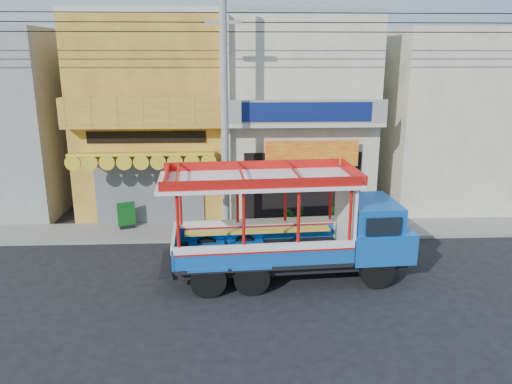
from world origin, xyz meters
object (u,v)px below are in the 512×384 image
utility_pole (229,101)px  potted_plant_a (293,217)px  potted_plant_c (384,213)px  green_sign (127,217)px  songthaew_truck (305,226)px  potted_plant_b (334,219)px

utility_pole → potted_plant_a: (2.38, 0.56, -4.41)m
utility_pole → potted_plant_c: (5.96, 0.93, -4.43)m
potted_plant_a → utility_pole: bearing=152.3°
green_sign → potted_plant_c: green_sign is taller
songthaew_truck → green_sign: (-6.24, 4.42, -1.10)m
utility_pole → songthaew_truck: utility_pole is taller
utility_pole → potted_plant_b: utility_pole is taller
songthaew_truck → potted_plant_a: bearing=88.2°
green_sign → potted_plant_b: (7.90, -0.72, 0.04)m
songthaew_truck → potted_plant_b: 4.19m
songthaew_truck → potted_plant_b: (1.65, 3.70, -1.06)m
utility_pole → potted_plant_a: bearing=13.2°
green_sign → potted_plant_a: 6.39m
green_sign → potted_plant_c: 9.95m
songthaew_truck → potted_plant_b: size_ratio=7.97×
green_sign → potted_plant_a: (6.37, -0.54, 0.07)m
potted_plant_a → potted_plant_b: potted_plant_a is taller
potted_plant_b → potted_plant_c: size_ratio=0.97×
potted_plant_a → potted_plant_b: size_ratio=1.07×
utility_pole → potted_plant_b: 5.93m
green_sign → potted_plant_a: bearing=-4.8°
potted_plant_a → potted_plant_c: 3.60m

